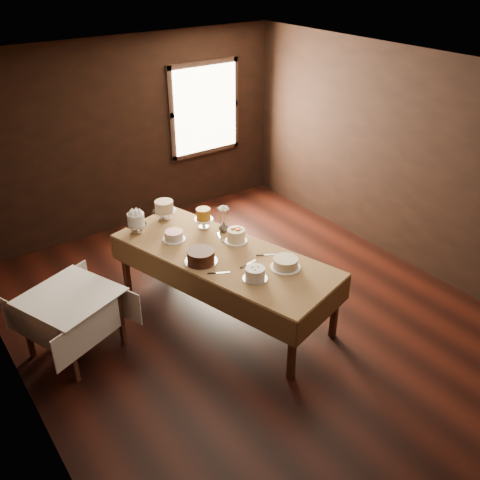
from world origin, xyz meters
The scene contains 23 objects.
floor centered at (0.00, 0.00, 0.00)m, with size 5.00×6.00×0.01m, color black.
ceiling centered at (0.00, 0.00, 2.80)m, with size 5.00×6.00×0.01m, color beige.
wall_back centered at (0.00, 3.00, 1.40)m, with size 5.00×0.02×2.80m, color black.
wall_left centered at (-2.50, 0.00, 1.40)m, with size 0.02×6.00×2.80m, color black.
wall_right centered at (2.50, 0.00, 1.40)m, with size 0.02×6.00×2.80m, color black.
window centered at (1.30, 2.94, 1.60)m, with size 1.10×0.05×1.30m, color #FFEABF.
display_table centered at (-0.20, 0.25, 0.76)m, with size 1.72×2.84×0.82m.
side_table centered at (-1.86, 0.61, 0.64)m, with size 1.12×1.12×0.72m.
cake_meringue centered at (-0.76, 1.27, 0.94)m, with size 0.24×0.24×0.26m.
cake_speckled centered at (-0.32, 1.38, 0.93)m, with size 0.29×0.29×0.26m.
cake_lattice centered at (-0.49, 0.84, 0.87)m, with size 0.30×0.30×0.10m.
cake_caramel centered at (-0.05, 0.89, 0.94)m, with size 0.23×0.23×0.27m.
cake_chocolate centered at (-0.50, 0.24, 0.89)m, with size 0.41×0.41×0.14m.
cake_flowers centered at (0.08, 0.38, 0.90)m, with size 0.27×0.27×0.16m.
cake_swirl centered at (-0.22, -0.38, 0.89)m, with size 0.28×0.28×0.13m.
cake_cream centered at (0.18, -0.39, 0.88)m, with size 0.33×0.33×0.11m.
cake_server_a centered at (-0.06, -0.09, 0.83)m, with size 0.24×0.03×0.01m, color silver.
cake_server_b centered at (0.21, -0.09, 0.83)m, with size 0.24×0.03×0.01m, color silver.
cake_server_c centered at (-0.35, 0.50, 0.83)m, with size 0.24×0.03×0.01m, color silver.
cake_server_d centered at (-0.01, 0.61, 0.83)m, with size 0.24×0.03×0.01m, color silver.
cake_server_e centered at (-0.43, -0.08, 0.83)m, with size 0.24×0.03×0.01m, color silver.
flower_vase centered at (0.09, 0.67, 0.88)m, with size 0.12×0.12×0.12m, color #2D2823.
flower_bouquet centered at (0.09, 0.67, 1.06)m, with size 0.14×0.14×0.20m, color white, non-canonical shape.
Camera 1 is at (-3.02, -4.02, 3.88)m, focal length 39.69 mm.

